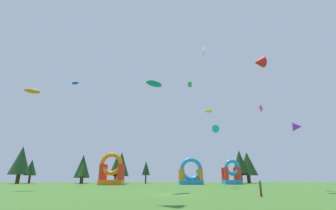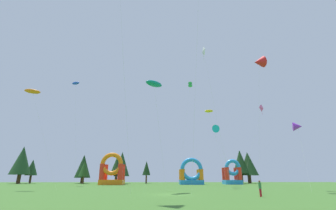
% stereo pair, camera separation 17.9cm
% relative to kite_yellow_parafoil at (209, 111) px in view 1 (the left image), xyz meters
% --- Properties ---
extents(ground_plane, '(120.00, 120.00, 0.00)m').
position_rel_kite_yellow_parafoil_xyz_m(ground_plane, '(-9.69, -23.07, -16.18)').
color(ground_plane, '#3D6B28').
extents(kite_yellow_parafoil, '(5.23, 3.83, 16.80)m').
position_rel_kite_yellow_parafoil_xyz_m(kite_yellow_parafoil, '(0.00, 0.00, 0.00)').
color(kite_yellow_parafoil, yellow).
rests_on(kite_yellow_parafoil, ground_plane).
extents(kite_orange_parafoil, '(8.10, 1.55, 16.60)m').
position_rel_kite_yellow_parafoil_xyz_m(kite_orange_parafoil, '(-33.00, -12.74, -0.24)').
color(kite_orange_parafoil, orange).
rests_on(kite_orange_parafoil, ground_plane).
extents(kite_pink_diamond, '(6.00, 1.40, 16.45)m').
position_rel_kite_yellow_parafoil_xyz_m(kite_pink_diamond, '(10.57, -3.90, -0.41)').
color(kite_pink_diamond, '#EA599E').
rests_on(kite_pink_diamond, ground_plane).
extents(kite_red_delta, '(2.20, 4.85, 20.64)m').
position_rel_kite_yellow_parafoil_xyz_m(kite_red_delta, '(4.84, -17.54, 3.42)').
color(kite_red_delta, red).
rests_on(kite_red_delta, ground_plane).
extents(kite_purple_delta, '(2.30, 4.05, 10.17)m').
position_rel_kite_yellow_parafoil_xyz_m(kite_purple_delta, '(10.49, -15.78, -6.75)').
color(kite_purple_delta, purple).
rests_on(kite_purple_delta, ground_plane).
extents(kite_green_box, '(4.18, 4.50, 24.96)m').
position_rel_kite_yellow_parafoil_xyz_m(kite_green_box, '(-3.56, 4.24, 8.11)').
color(kite_green_box, green).
rests_on(kite_green_box, ground_plane).
extents(kite_blue_parafoil, '(5.10, 3.62, 25.52)m').
position_rel_kite_yellow_parafoil_xyz_m(kite_blue_parafoil, '(-33.13, 6.02, 8.89)').
color(kite_blue_parafoil, blue).
rests_on(kite_blue_parafoil, ground_plane).
extents(kite_white_diamond, '(4.97, 6.43, 22.49)m').
position_rel_kite_yellow_parafoil_xyz_m(kite_white_diamond, '(-3.98, -16.62, 5.56)').
color(kite_white_diamond, white).
rests_on(kite_white_diamond, ground_plane).
extents(kite_teal_parafoil, '(3.56, 4.42, 16.07)m').
position_rel_kite_yellow_parafoil_xyz_m(kite_teal_parafoil, '(-11.96, -18.09, -0.76)').
color(kite_teal_parafoil, '#0C7F7A').
rests_on(kite_teal_parafoil, ground_plane).
extents(kite_cyan_delta, '(4.35, 1.75, 11.43)m').
position_rel_kite_yellow_parafoil_xyz_m(kite_cyan_delta, '(-0.70, -7.56, -5.58)').
color(kite_cyan_delta, '#19B7CC').
rests_on(kite_cyan_delta, ground_plane).
extents(person_left_edge, '(0.36, 0.36, 1.57)m').
position_rel_kite_yellow_parafoil_xyz_m(person_left_edge, '(-0.78, -26.48, -15.24)').
color(person_left_edge, '#B21E26').
rests_on(person_left_edge, ground_plane).
extents(inflatable_orange_dome, '(5.73, 4.63, 7.63)m').
position_rel_kite_yellow_parafoil_xyz_m(inflatable_orange_dome, '(-22.90, 9.53, -13.35)').
color(inflatable_orange_dome, orange).
rests_on(inflatable_orange_dome, ground_plane).
extents(inflatable_yellow_castle, '(4.35, 4.04, 6.25)m').
position_rel_kite_yellow_parafoil_xyz_m(inflatable_yellow_castle, '(7.74, 11.97, -13.85)').
color(inflatable_yellow_castle, '#268CD8').
rests_on(inflatable_yellow_castle, ground_plane).
extents(inflatable_blue_arch, '(5.91, 4.43, 6.54)m').
position_rel_kite_yellow_parafoil_xyz_m(inflatable_blue_arch, '(-3.10, 10.86, -13.92)').
color(inflatable_blue_arch, '#268CD8').
rests_on(inflatable_blue_arch, ground_plane).
extents(tree_row_0, '(5.62, 5.62, 10.40)m').
position_rel_kite_yellow_parafoil_xyz_m(tree_row_0, '(-50.99, 19.42, -9.80)').
color(tree_row_0, '#4C331E').
rests_on(tree_row_0, ground_plane).
extents(tree_row_1, '(3.35, 3.35, 6.86)m').
position_rel_kite_yellow_parafoil_xyz_m(tree_row_1, '(-49.45, 22.66, -11.67)').
color(tree_row_1, '#4C331E').
rests_on(tree_row_1, ground_plane).
extents(tree_row_2, '(4.65, 4.65, 8.31)m').
position_rel_kite_yellow_parafoil_xyz_m(tree_row_2, '(-34.34, 22.85, -11.27)').
color(tree_row_2, '#4C331E').
rests_on(tree_row_2, ground_plane).
extents(tree_row_3, '(2.83, 2.83, 6.21)m').
position_rel_kite_yellow_parafoil_xyz_m(tree_row_3, '(-32.29, 17.28, -12.14)').
color(tree_row_3, '#4C331E').
rests_on(tree_row_3, ground_plane).
extents(tree_row_4, '(3.41, 3.41, 7.32)m').
position_rel_kite_yellow_parafoil_xyz_m(tree_row_4, '(-23.35, 17.56, -11.35)').
color(tree_row_4, '#4C331E').
rests_on(tree_row_4, ground_plane).
extents(tree_row_5, '(4.46, 4.46, 8.82)m').
position_rel_kite_yellow_parafoil_xyz_m(tree_row_5, '(-22.10, 18.88, -10.81)').
color(tree_row_5, '#4C331E').
rests_on(tree_row_5, ground_plane).
extents(tree_row_6, '(2.37, 2.37, 6.32)m').
position_rel_kite_yellow_parafoil_xyz_m(tree_row_6, '(-15.07, 20.16, -11.92)').
color(tree_row_6, '#4C331E').
rests_on(tree_row_6, ground_plane).
extents(tree_row_7, '(4.72, 4.72, 9.73)m').
position_rel_kite_yellow_parafoil_xyz_m(tree_row_7, '(13.21, 21.21, -9.98)').
color(tree_row_7, '#4C331E').
rests_on(tree_row_7, ground_plane).
extents(tree_row_8, '(5.67, 5.67, 9.18)m').
position_rel_kite_yellow_parafoil_xyz_m(tree_row_8, '(15.84, 22.03, -10.50)').
color(tree_row_8, '#4C331E').
rests_on(tree_row_8, ground_plane).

